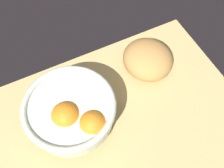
# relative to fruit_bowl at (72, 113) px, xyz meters

# --- Properties ---
(fruit_bowl) EXTENTS (0.23, 0.23, 0.11)m
(fruit_bowl) POSITION_rel_fruit_bowl_xyz_m (0.00, 0.00, 0.00)
(fruit_bowl) COLOR silver
(fruit_bowl) RESTS_ON ground
(bread_loaf) EXTENTS (0.18, 0.17, 0.08)m
(bread_loaf) POSITION_rel_fruit_bowl_xyz_m (0.07, -0.26, -0.02)
(bread_loaf) COLOR #BE8A48
(bread_loaf) RESTS_ON ground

